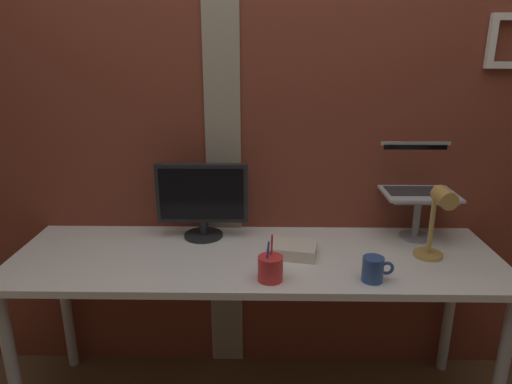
# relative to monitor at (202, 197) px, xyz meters

# --- Properties ---
(brick_wall_back) EXTENTS (3.49, 0.16, 2.62)m
(brick_wall_back) POSITION_rel_monitor_xyz_m (0.27, 0.18, 0.35)
(brick_wall_back) COLOR brown
(brick_wall_back) RESTS_ON ground_plane
(desk) EXTENTS (2.07, 0.63, 0.77)m
(desk) POSITION_rel_monitor_xyz_m (0.25, -0.20, -0.27)
(desk) COLOR white
(desk) RESTS_ON ground_plane
(monitor) EXTENTS (0.42, 0.18, 0.35)m
(monitor) POSITION_rel_monitor_xyz_m (0.00, 0.00, 0.00)
(monitor) COLOR black
(monitor) RESTS_ON desk
(laptop_stand) EXTENTS (0.28, 0.22, 0.21)m
(laptop_stand) POSITION_rel_monitor_xyz_m (0.98, 0.00, -0.05)
(laptop_stand) COLOR gray
(laptop_stand) RESTS_ON desk
(laptop) EXTENTS (0.32, 0.28, 0.22)m
(laptop) POSITION_rel_monitor_xyz_m (0.98, 0.07, 0.07)
(laptop) COLOR #ADB2B7
(laptop) RESTS_ON laptop_stand
(desk_lamp) EXTENTS (0.12, 0.20, 0.33)m
(desk_lamp) POSITION_rel_monitor_xyz_m (0.98, -0.25, 0.01)
(desk_lamp) COLOR tan
(desk_lamp) RESTS_ON desk
(pen_cup) EXTENTS (0.09, 0.09, 0.18)m
(pen_cup) POSITION_rel_monitor_xyz_m (0.31, -0.41, -0.14)
(pen_cup) COLOR red
(pen_cup) RESTS_ON desk
(coffee_mug) EXTENTS (0.12, 0.08, 0.10)m
(coffee_mug) POSITION_rel_monitor_xyz_m (0.69, -0.41, -0.15)
(coffee_mug) COLOR #2D4C8C
(coffee_mug) RESTS_ON desk
(paper_clutter_stack) EXTENTS (0.22, 0.18, 0.05)m
(paper_clutter_stack) POSITION_rel_monitor_xyz_m (0.40, -0.20, -0.17)
(paper_clutter_stack) COLOR silver
(paper_clutter_stack) RESTS_ON desk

